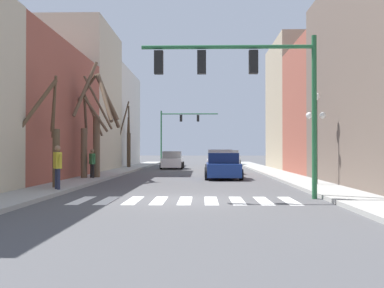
{
  "coord_description": "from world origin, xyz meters",
  "views": [
    {
      "loc": [
        0.6,
        -15.67,
        1.76
      ],
      "look_at": [
        -0.38,
        26.44,
        2.3
      ],
      "focal_mm": 42.0,
      "sensor_mm": 36.0,
      "label": 1
    }
  ],
  "objects_px": {
    "pedestrian_crossing_street": "(92,161)",
    "street_tree_left_far": "(87,137)",
    "traffic_signal_far": "(177,125)",
    "car_parked_right_far": "(172,161)",
    "traffic_signal_near": "(248,78)",
    "car_parked_left_near": "(220,162)",
    "street_lamp_right_corner": "(316,119)",
    "pedestrian_waiting_at_curb": "(58,163)",
    "street_tree_left_near": "(128,141)",
    "street_tree_right_far": "(52,137)",
    "street_tree_right_mid": "(98,119)",
    "car_at_intersection": "(223,167)",
    "car_parked_right_near": "(230,158)"
  },
  "relations": [
    {
      "from": "pedestrian_crossing_street",
      "to": "street_tree_left_far",
      "type": "relative_size",
      "value": 0.28
    },
    {
      "from": "traffic_signal_far",
      "to": "car_parked_right_far",
      "type": "xyz_separation_m",
      "value": [
        0.38,
        -15.21,
        -4.11
      ]
    },
    {
      "from": "traffic_signal_near",
      "to": "car_parked_left_near",
      "type": "distance_m",
      "value": 17.3
    },
    {
      "from": "street_lamp_right_corner",
      "to": "pedestrian_waiting_at_curb",
      "type": "height_order",
      "value": "street_lamp_right_corner"
    },
    {
      "from": "pedestrian_crossing_street",
      "to": "traffic_signal_far",
      "type": "bearing_deg",
      "value": 135.76
    },
    {
      "from": "street_tree_left_near",
      "to": "street_tree_right_far",
      "type": "distance_m",
      "value": 22.47
    },
    {
      "from": "pedestrian_crossing_street",
      "to": "street_tree_right_mid",
      "type": "bearing_deg",
      "value": 125.71
    },
    {
      "from": "traffic_signal_far",
      "to": "street_tree_left_near",
      "type": "distance_m",
      "value": 15.47
    },
    {
      "from": "car_at_intersection",
      "to": "street_tree_right_mid",
      "type": "bearing_deg",
      "value": 98.16
    },
    {
      "from": "car_parked_left_near",
      "to": "car_at_intersection",
      "type": "bearing_deg",
      "value": 179.68
    },
    {
      "from": "traffic_signal_near",
      "to": "car_parked_right_near",
      "type": "distance_m",
      "value": 34.3
    },
    {
      "from": "car_parked_right_far",
      "to": "street_tree_right_far",
      "type": "bearing_deg",
      "value": -9.64
    },
    {
      "from": "traffic_signal_near",
      "to": "car_parked_right_near",
      "type": "relative_size",
      "value": 1.41
    },
    {
      "from": "car_parked_right_far",
      "to": "street_tree_left_near",
      "type": "distance_m",
      "value": 4.55
    },
    {
      "from": "car_parked_left_near",
      "to": "traffic_signal_far",
      "type": "bearing_deg",
      "value": 10.7
    },
    {
      "from": "traffic_signal_far",
      "to": "car_parked_left_near",
      "type": "bearing_deg",
      "value": -79.3
    },
    {
      "from": "car_parked_left_near",
      "to": "street_tree_right_far",
      "type": "xyz_separation_m",
      "value": [
        -7.8,
        -13.83,
        1.49
      ]
    },
    {
      "from": "car_parked_right_far",
      "to": "pedestrian_crossing_street",
      "type": "height_order",
      "value": "pedestrian_crossing_street"
    },
    {
      "from": "street_tree_left_far",
      "to": "car_at_intersection",
      "type": "bearing_deg",
      "value": 9.95
    },
    {
      "from": "car_parked_right_far",
      "to": "street_tree_right_far",
      "type": "xyz_separation_m",
      "value": [
        -3.75,
        -22.08,
        1.56
      ]
    },
    {
      "from": "traffic_signal_near",
      "to": "street_tree_right_mid",
      "type": "xyz_separation_m",
      "value": [
        -7.8,
        10.03,
        -0.8
      ]
    },
    {
      "from": "street_lamp_right_corner",
      "to": "car_parked_right_near",
      "type": "bearing_deg",
      "value": 94.54
    },
    {
      "from": "car_at_intersection",
      "to": "street_tree_right_far",
      "type": "bearing_deg",
      "value": 135.8
    },
    {
      "from": "street_tree_left_near",
      "to": "street_tree_left_far",
      "type": "distance_m",
      "value": 15.87
    },
    {
      "from": "street_tree_left_near",
      "to": "street_tree_right_far",
      "type": "relative_size",
      "value": 1.27
    },
    {
      "from": "traffic_signal_far",
      "to": "car_parked_right_near",
      "type": "bearing_deg",
      "value": -45.31
    },
    {
      "from": "traffic_signal_near",
      "to": "street_tree_right_far",
      "type": "distance_m",
      "value": 8.99
    },
    {
      "from": "street_tree_left_near",
      "to": "traffic_signal_far",
      "type": "bearing_deg",
      "value": 75.71
    },
    {
      "from": "traffic_signal_near",
      "to": "car_parked_left_near",
      "type": "height_order",
      "value": "traffic_signal_near"
    },
    {
      "from": "car_parked_right_near",
      "to": "street_tree_left_near",
      "type": "relative_size",
      "value": 0.73
    },
    {
      "from": "street_lamp_right_corner",
      "to": "street_tree_left_far",
      "type": "height_order",
      "value": "street_tree_left_far"
    },
    {
      "from": "street_tree_left_near",
      "to": "street_tree_left_far",
      "type": "relative_size",
      "value": 1.04
    },
    {
      "from": "street_lamp_right_corner",
      "to": "car_parked_right_far",
      "type": "xyz_separation_m",
      "value": [
        -8.15,
        20.07,
        -2.44
      ]
    },
    {
      "from": "car_parked_right_far",
      "to": "pedestrian_crossing_street",
      "type": "xyz_separation_m",
      "value": [
        -3.54,
        -15.78,
        0.37
      ]
    },
    {
      "from": "car_at_intersection",
      "to": "pedestrian_waiting_at_curb",
      "type": "bearing_deg",
      "value": 141.92
    },
    {
      "from": "car_parked_right_near",
      "to": "street_tree_right_far",
      "type": "relative_size",
      "value": 0.92
    },
    {
      "from": "car_parked_right_near",
      "to": "street_tree_right_far",
      "type": "xyz_separation_m",
      "value": [
        -9.6,
        -30.99,
        1.52
      ]
    },
    {
      "from": "car_parked_right_near",
      "to": "pedestrian_waiting_at_curb",
      "type": "xyz_separation_m",
      "value": [
        -8.98,
        -32.12,
        0.41
      ]
    },
    {
      "from": "pedestrian_crossing_street",
      "to": "street_tree_right_mid",
      "type": "distance_m",
      "value": 2.51
    },
    {
      "from": "pedestrian_waiting_at_curb",
      "to": "street_tree_left_far",
      "type": "distance_m",
      "value": 7.87
    },
    {
      "from": "traffic_signal_far",
      "to": "street_tree_left_near",
      "type": "height_order",
      "value": "traffic_signal_far"
    },
    {
      "from": "traffic_signal_near",
      "to": "street_tree_left_near",
      "type": "relative_size",
      "value": 1.03
    },
    {
      "from": "traffic_signal_far",
      "to": "street_tree_left_far",
      "type": "distance_m",
      "value": 30.99
    },
    {
      "from": "car_parked_right_near",
      "to": "car_parked_right_far",
      "type": "height_order",
      "value": "car_parked_right_near"
    },
    {
      "from": "car_parked_right_far",
      "to": "street_tree_left_far",
      "type": "relative_size",
      "value": 0.72
    },
    {
      "from": "car_parked_right_near",
      "to": "street_tree_right_far",
      "type": "height_order",
      "value": "street_tree_right_far"
    },
    {
      "from": "car_parked_right_near",
      "to": "street_tree_right_mid",
      "type": "height_order",
      "value": "street_tree_right_mid"
    },
    {
      "from": "street_tree_right_mid",
      "to": "car_parked_left_near",
      "type": "bearing_deg",
      "value": 42.96
    },
    {
      "from": "street_tree_left_far",
      "to": "car_parked_left_near",
      "type": "bearing_deg",
      "value": 42.27
    },
    {
      "from": "pedestrian_crossing_street",
      "to": "pedestrian_waiting_at_curb",
      "type": "bearing_deg",
      "value": -35.21
    }
  ]
}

